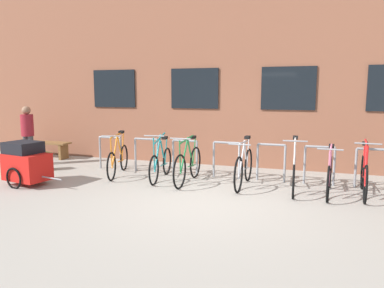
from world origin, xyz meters
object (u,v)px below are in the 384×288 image
Objects in this scene: person_by_bench at (28,132)px; bicycle_orange at (118,159)px; backpack at (46,161)px; bicycle_teal at (161,163)px; bicycle_green at (188,164)px; bicycle_silver at (244,167)px; bicycle_red at (364,175)px; wooden_bench at (45,146)px; bicycle_pink at (329,175)px; bicycle_white at (294,172)px; bike_trailer at (26,163)px.

bicycle_orange is at bearing -4.97° from person_by_bench.
bicycle_orange reaches higher than backpack.
bicycle_teal is at bearing -3.96° from bicycle_orange.
bicycle_green reaches higher than backpack.
bicycle_silver is 0.98× the size of bicycle_red.
person_by_bench is (-4.63, 0.42, 0.51)m from bicycle_green.
bicycle_silver is 1.20m from bicycle_green.
bicycle_orange is 3.37m from wooden_bench.
bicycle_silver reaches higher than bicycle_pink.
bicycle_white is 5.53m from bike_trailer.
bicycle_orange is 1.03× the size of bicycle_white.
bicycle_red is (0.62, 0.11, 0.02)m from bicycle_pink.
bike_trailer is 0.94× the size of person_by_bench.
bicycle_white is (1.01, -0.08, -0.01)m from bicycle_silver.
bicycle_silver is at bearing -12.36° from wooden_bench.
bicycle_white is at bearing 0.03° from bicycle_green.
bicycle_white is at bearing -11.27° from wooden_bench.
bicycle_green is 3.41m from bike_trailer.
bicycle_orange reaches higher than bike_trailer.
bicycle_green reaches higher than wooden_bench.
bicycle_green is at bearing -176.11° from bicycle_silver.
bicycle_green is 1.11× the size of person_by_bench.
person_by_bench is 1.14m from backpack.
backpack is at bearing -179.34° from bicycle_teal.
bicycle_red is at bearing 5.18° from bicycle_white.
backpack is at bearing 179.42° from bicycle_white.
wooden_bench reaches higher than backpack.
bicycle_orange is 1.82m from bicycle_green.
bicycle_silver is 0.99× the size of bicycle_green.
bicycle_green reaches higher than bicycle_orange.
bike_trailer is (-1.35, -1.44, 0.10)m from bicycle_orange.
bike_trailer is at bearing -168.06° from bicycle_pink.
bike_trailer is at bearing -133.16° from bicycle_orange.
bicycle_green is 3.50m from bicycle_red.
bike_trailer is at bearing -168.24° from bicycle_red.
bicycle_pink is (4.68, -0.17, -0.00)m from bicycle_orange.
person_by_bench is 3.58× the size of backpack.
bicycle_pink is 3.55m from bicycle_teal.
backpack is (-6.00, 0.06, -0.16)m from bicycle_white.
bicycle_pink is 1.20× the size of bike_trailer.
bicycle_silver is at bearing -179.11° from bicycle_red.
bicycle_silver is 1.11× the size of wooden_bench.
bicycle_red is 1.07× the size of bicycle_white.
person_by_bench is (-6.84, 0.42, 0.52)m from bicycle_white.
wooden_bench is at bearing 163.88° from bicycle_green.
bicycle_red reaches higher than bike_trailer.
bicycle_red reaches higher than bicycle_green.
bicycle_teal is 4.46m from wooden_bench.
bicycle_green is 3.98× the size of backpack.
bicycle_white is at bearing -2.49° from bicycle_orange.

